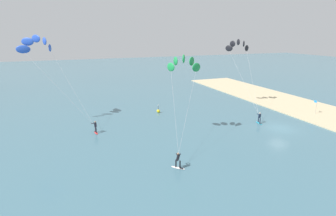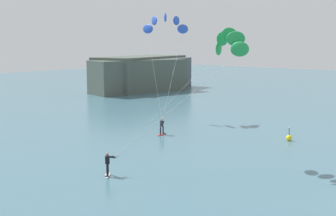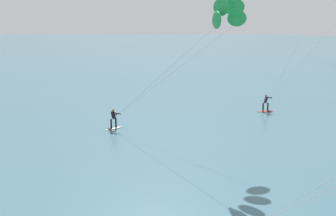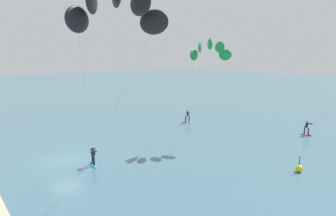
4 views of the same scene
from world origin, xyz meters
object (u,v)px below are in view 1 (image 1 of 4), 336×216
Objects in this scene: kitesurfer_far_out at (39,47)px; marker_buoy at (158,111)px; kitesurfer_nearshore at (239,48)px; beach_flag at (316,104)px; kitesurfer_mid_water at (183,67)px.

kitesurfer_far_out reaches higher than marker_buoy.
kitesurfer_far_out reaches higher than kitesurfer_nearshore.
marker_buoy is (0.28, 15.36, -10.15)m from kitesurfer_nearshore.
kitesurfer_far_out is (2.05, 32.67, 0.73)m from kitesurfer_nearshore.
kitesurfer_far_out is at bearing 73.61° from beach_flag.
kitesurfer_nearshore reaches higher than kitesurfer_mid_water.
kitesurfer_nearshore is at bearing -93.59° from kitesurfer_far_out.
beach_flag is (-12.16, -41.36, -9.48)m from kitesurfer_far_out.
beach_flag is at bearing -88.88° from kitesurfer_mid_water.
kitesurfer_far_out is at bearing 84.18° from marker_buoy.
kitesurfer_mid_water is (-10.59, 15.84, -1.47)m from kitesurfer_nearshore.
beach_flag is (-10.40, -24.05, 1.41)m from marker_buoy.
marker_buoy is (-1.77, -17.31, -10.88)m from kitesurfer_far_out.
kitesurfer_mid_water is 4.86× the size of beach_flag.
beach_flag is at bearing -139.32° from kitesurfer_nearshore.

